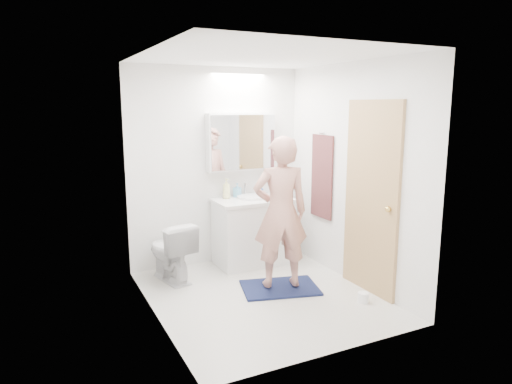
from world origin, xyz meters
TOP-DOWN VIEW (x-y plane):
  - floor at (0.00, 0.00)m, footprint 2.50×2.50m
  - ceiling at (0.00, 0.00)m, footprint 2.50×2.50m
  - wall_back at (0.00, 1.25)m, footprint 2.50×0.00m
  - wall_front at (0.00, -1.25)m, footprint 2.50×0.00m
  - wall_left at (-1.10, 0.00)m, footprint 0.00×2.50m
  - wall_right at (1.10, 0.00)m, footprint 0.00×2.50m
  - vanity_cabinet at (0.36, 0.96)m, footprint 0.90×0.55m
  - countertop at (0.36, 0.96)m, footprint 0.95×0.58m
  - sink_basin at (0.36, 0.99)m, footprint 0.36×0.36m
  - faucet at (0.36, 1.19)m, footprint 0.02×0.02m
  - medicine_cabinet at (0.30, 1.18)m, footprint 0.88×0.14m
  - mirror_panel at (0.30, 1.10)m, footprint 0.84×0.01m
  - toilet at (-0.72, 0.85)m, footprint 0.51×0.73m
  - bath_rug at (0.25, 0.08)m, footprint 0.92×0.74m
  - person at (0.25, 0.08)m, footprint 0.66×0.52m
  - door at (1.08, -0.35)m, footprint 0.04×0.80m
  - door_knob at (1.04, -0.65)m, footprint 0.06×0.06m
  - towel at (1.08, 0.55)m, footprint 0.02×0.42m
  - towel_hook at (1.07, 0.55)m, footprint 0.07×0.02m
  - soap_bottle_a at (0.07, 1.11)m, footprint 0.13×0.13m
  - soap_bottle_b at (0.23, 1.15)m, footprint 0.11×0.11m
  - toothbrush_cup at (0.54, 1.12)m, footprint 0.12×0.12m
  - toilet_paper_roll at (0.84, -0.58)m, footprint 0.11×0.11m

SIDE VIEW (x-z plane):
  - floor at x=0.00m, z-range 0.00..0.00m
  - bath_rug at x=0.25m, z-range 0.00..0.02m
  - toilet_paper_roll at x=0.84m, z-range 0.00..0.10m
  - toilet at x=-0.72m, z-range 0.00..0.68m
  - vanity_cabinet at x=0.36m, z-range 0.00..0.78m
  - countertop at x=0.36m, z-range 0.78..0.82m
  - sink_basin at x=0.36m, z-range 0.82..0.85m
  - person at x=0.25m, z-range 0.05..1.64m
  - toothbrush_cup at x=0.54m, z-range 0.82..0.90m
  - faucet at x=0.36m, z-range 0.82..0.98m
  - soap_bottle_b at x=0.23m, z-range 0.82..0.99m
  - soap_bottle_a at x=0.07m, z-range 0.82..1.07m
  - door_knob at x=1.04m, z-range 0.92..0.98m
  - door at x=1.08m, z-range 0.00..2.00m
  - towel at x=1.08m, z-range 0.60..1.60m
  - wall_back at x=0.00m, z-range -0.05..2.45m
  - wall_front at x=0.00m, z-range -0.05..2.45m
  - wall_left at x=-1.10m, z-range -0.05..2.45m
  - wall_right at x=1.10m, z-range -0.05..2.45m
  - medicine_cabinet at x=0.30m, z-range 1.15..1.85m
  - mirror_panel at x=0.30m, z-range 1.17..1.83m
  - towel_hook at x=1.07m, z-range 1.61..1.63m
  - ceiling at x=0.00m, z-range 2.40..2.40m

